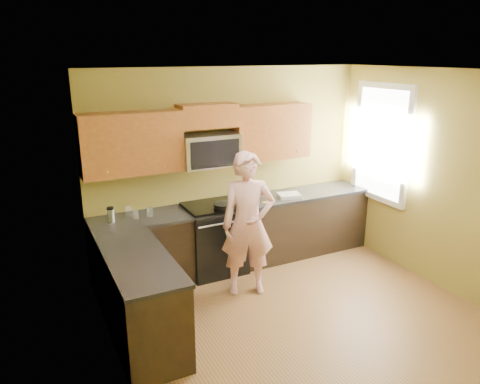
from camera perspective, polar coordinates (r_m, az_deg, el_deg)
floor at (r=5.28m, az=8.59°, el=-16.07°), size 4.00×4.00×0.00m
ceiling at (r=4.44m, az=10.15°, el=14.63°), size 4.00×4.00×0.00m
wall_back at (r=6.35m, az=-1.20°, el=3.18°), size 4.00×0.00×4.00m
wall_left at (r=3.93m, az=-15.33°, el=-6.27°), size 0.00×4.00×4.00m
wall_right at (r=6.04m, az=24.97°, el=0.85°), size 0.00×4.00×4.00m
cabinet_back_run at (r=6.37m, az=0.01°, el=-5.37°), size 4.00×0.60×0.88m
cabinet_left_run at (r=4.92m, az=-12.44°, el=-12.98°), size 0.60×1.60×0.88m
countertop_back at (r=6.20m, az=0.05°, el=-1.47°), size 4.00×0.62×0.04m
countertop_left at (r=4.71m, az=-12.67°, el=-8.09°), size 0.62×1.60×0.04m
stove at (r=6.18m, az=-3.22°, el=-5.77°), size 0.76×0.65×0.95m
microwave at (r=5.99m, az=-3.85°, el=3.29°), size 0.76×0.40×0.42m
upper_cab_left at (r=5.73m, az=-13.16°, el=2.25°), size 1.22×0.33×0.75m
upper_cab_right at (r=6.43m, az=3.80°, el=4.24°), size 1.12×0.33×0.75m
upper_cab_over_mw at (r=5.90m, az=-4.11°, el=9.51°), size 0.76×0.33×0.30m
window at (r=6.75m, az=17.31°, el=5.85°), size 0.06×1.06×1.66m
woman at (r=5.50m, az=1.01°, el=-4.06°), size 0.75×0.61×1.78m
frying_pan at (r=5.91m, az=-2.06°, el=-1.93°), size 0.32×0.48×0.06m
butter_tub at (r=6.10m, az=0.24°, el=-1.61°), size 0.16×0.16×0.09m
toast_slice at (r=6.17m, az=3.51°, el=-1.33°), size 0.14×0.14×0.01m
napkin_a at (r=6.10m, az=1.97°, el=-1.32°), size 0.13×0.14×0.06m
napkin_b at (r=6.24m, az=1.75°, el=-0.85°), size 0.15×0.16×0.07m
dish_towel at (r=6.45m, az=6.15°, el=-0.42°), size 0.35×0.30×0.05m
travel_mug at (r=5.69m, az=-15.78°, el=-3.67°), size 0.11×0.11×0.19m
glass_a at (r=5.84m, az=-13.83°, el=-2.34°), size 0.08×0.08×0.12m
glass_b at (r=5.72m, az=-12.94°, el=-2.70°), size 0.09×0.09×0.12m
glass_c at (r=5.75m, az=-11.18°, el=-2.46°), size 0.08×0.08×0.12m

